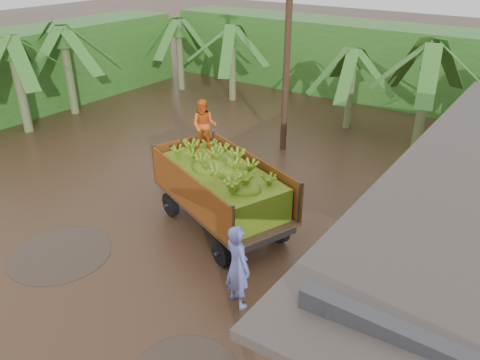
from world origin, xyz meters
name	(u,v)px	position (x,y,z in m)	size (l,w,h in m)	color
ground	(188,260)	(0.00, 0.00, 0.00)	(100.00, 100.00, 0.00)	black
hedge_north	(365,61)	(-2.00, 16.00, 1.80)	(22.00, 3.00, 3.60)	#2D661E
hedge_west	(9,75)	(-14.00, 4.00, 1.80)	(3.00, 18.00, 3.60)	#2D661E
banana_trailer	(221,186)	(-0.24, 1.73, 1.28)	(5.89, 3.42, 3.39)	#AE5718
man_blue	(238,266)	(1.91, -0.52, 0.99)	(0.72, 0.48, 1.99)	#6B74C4
man_grey	(431,352)	(5.89, -0.32, 0.78)	(0.92, 0.38, 1.56)	gray
utility_pole	(287,48)	(-1.71, 7.53, 3.82)	(1.20, 0.24, 7.52)	#47301E
banana_plants	(181,91)	(-5.75, 6.33, 1.90)	(24.64, 19.79, 4.16)	#2D661E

